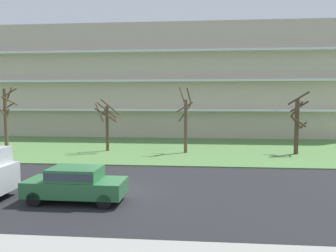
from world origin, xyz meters
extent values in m
plane|color=#232326|center=(0.00, 0.00, 0.00)|extent=(160.00, 160.00, 0.00)
cube|color=#547F42|center=(0.00, 14.00, 0.04)|extent=(80.00, 16.00, 0.08)
cube|color=beige|center=(0.00, 28.29, 6.70)|extent=(45.29, 12.59, 13.40)
cube|color=white|center=(0.00, 21.55, 3.35)|extent=(43.48, 0.90, 0.24)
cube|color=white|center=(0.00, 21.55, 6.70)|extent=(43.48, 0.90, 0.24)
cube|color=white|center=(0.00, 21.55, 10.05)|extent=(43.48, 0.90, 0.24)
cylinder|color=brown|center=(-12.78, 11.17, 2.75)|extent=(0.30, 0.30, 5.49)
cylinder|color=brown|center=(-12.65, 11.34, 3.37)|extent=(0.50, 0.44, 0.84)
cylinder|color=brown|center=(-12.13, 10.86, 4.44)|extent=(0.77, 1.41, 0.83)
cylinder|color=brown|center=(-12.78, 11.87, 5.12)|extent=(1.46, 0.14, 0.95)
cylinder|color=brown|center=(-12.87, 10.82, 3.54)|extent=(0.81, 0.34, 0.69)
cylinder|color=brown|center=(-12.59, 11.54, 5.00)|extent=(0.90, 0.55, 1.30)
cylinder|color=brown|center=(-12.90, 11.79, 3.91)|extent=(1.34, 0.39, 0.89)
cylinder|color=#4C3828|center=(-4.00, 12.03, 1.99)|extent=(0.27, 0.27, 3.98)
cylinder|color=#4C3828|center=(-3.52, 11.36, 3.90)|extent=(1.47, 1.10, 1.43)
cylinder|color=#4C3828|center=(-4.55, 11.55, 3.47)|extent=(1.10, 1.25, 1.54)
cylinder|color=#4C3828|center=(-3.62, 11.67, 3.08)|extent=(0.85, 0.88, 0.72)
cylinder|color=#4C3828|center=(-4.27, 12.26, 3.61)|extent=(0.62, 0.70, 0.94)
cylinder|color=#4C3828|center=(-3.82, 11.25, 3.66)|extent=(1.67, 0.49, 1.40)
cylinder|color=#4C3828|center=(-3.84, 11.13, 3.23)|extent=(1.88, 0.44, 1.24)
cylinder|color=brown|center=(2.85, 11.59, 2.27)|extent=(0.28, 0.28, 4.55)
cylinder|color=brown|center=(2.74, 12.27, 3.91)|extent=(1.45, 0.36, 0.95)
cylinder|color=brown|center=(3.11, 11.44, 4.92)|extent=(0.46, 0.67, 1.27)
cylinder|color=brown|center=(2.58, 11.34, 4.85)|extent=(0.65, 0.72, 1.44)
cylinder|color=brown|center=(2.76, 12.07, 3.42)|extent=(1.09, 0.33, 1.53)
cylinder|color=#4C3828|center=(11.95, 11.69, 2.28)|extent=(0.35, 0.35, 4.57)
cylinder|color=#4C3828|center=(11.80, 11.39, 2.74)|extent=(0.79, 0.50, 0.93)
cylinder|color=#4C3828|center=(12.48, 11.75, 2.45)|extent=(0.29, 1.16, 0.71)
cylinder|color=#4C3828|center=(11.92, 11.11, 2.79)|extent=(1.26, 0.23, 0.93)
cylinder|color=#4C3828|center=(12.02, 12.14, 3.74)|extent=(1.05, 0.32, 1.39)
cylinder|color=#4C3828|center=(12.25, 12.46, 4.66)|extent=(1.67, 0.78, 1.19)
cylinder|color=#4C3828|center=(12.30, 12.31, 3.98)|extent=(1.40, 0.87, 1.01)
cube|color=#2D6B3D|center=(-1.56, -2.00, 0.67)|extent=(4.43, 1.86, 0.70)
cube|color=#2D6B3D|center=(-1.56, -2.00, 1.29)|extent=(2.22, 1.69, 0.55)
cube|color=#2D3847|center=(-1.56, -2.00, 1.29)|extent=(2.18, 1.72, 0.30)
cylinder|color=black|center=(-0.01, -1.23, 0.32)|extent=(0.64, 0.23, 0.64)
cylinder|color=black|center=(-0.03, -2.81, 0.32)|extent=(0.64, 0.23, 0.64)
cylinder|color=black|center=(-3.09, -1.19, 0.32)|extent=(0.64, 0.23, 0.64)
cylinder|color=black|center=(-3.11, -2.77, 0.32)|extent=(0.64, 0.23, 0.64)
cylinder|color=black|center=(-5.47, -1.12, 0.36)|extent=(0.72, 0.22, 0.72)
camera|label=1|loc=(3.83, -16.01, 4.60)|focal=35.22mm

